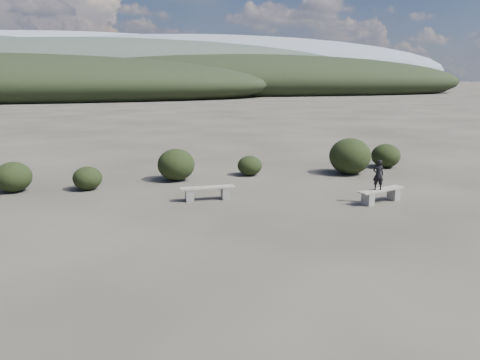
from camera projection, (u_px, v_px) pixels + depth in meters
name	position (u px, v px, depth m)	size (l,w,h in m)	color
ground	(316.00, 257.00, 10.50)	(1200.00, 1200.00, 0.00)	#322D26
bench_left	(208.00, 192.00, 15.40)	(1.82, 0.43, 0.45)	slate
bench_right	(381.00, 194.00, 15.11)	(1.83, 0.86, 0.45)	slate
seated_person	(378.00, 175.00, 14.87)	(0.36, 0.23, 0.98)	black
shrub_a	(87.00, 178.00, 16.85)	(1.04, 1.04, 0.85)	black
shrub_b	(176.00, 165.00, 18.38)	(1.46, 1.46, 1.25)	black
shrub_c	(250.00, 166.00, 19.38)	(1.02, 1.02, 0.82)	black
shrub_d	(350.00, 156.00, 19.60)	(1.73, 1.73, 1.52)	black
shrub_e	(386.00, 156.00, 21.09)	(1.29, 1.29, 1.07)	black
shrub_f	(13.00, 177.00, 16.52)	(1.27, 1.27, 1.07)	black
mountain_ridges	(99.00, 69.00, 324.93)	(500.00, 400.00, 56.00)	black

